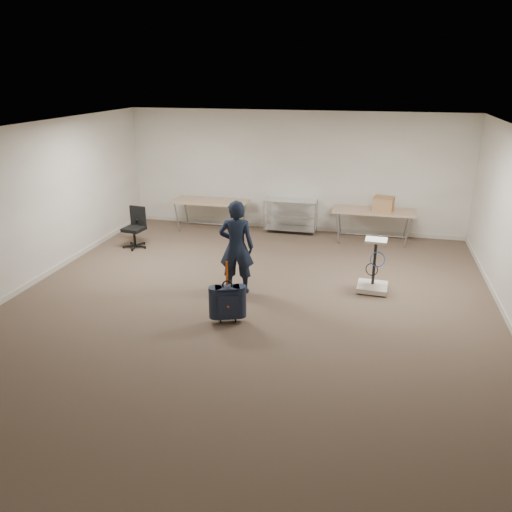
# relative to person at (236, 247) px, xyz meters

# --- Properties ---
(ground) EXTENTS (9.00, 9.00, 0.00)m
(ground) POSITION_rel_person_xyz_m (0.34, -0.62, -0.82)
(ground) COLOR #49362C
(ground) RESTS_ON ground
(room_shell) EXTENTS (8.00, 9.00, 9.00)m
(room_shell) POSITION_rel_person_xyz_m (0.34, 0.76, -0.77)
(room_shell) COLOR beige
(room_shell) RESTS_ON ground
(folding_table_left) EXTENTS (1.80, 0.75, 0.73)m
(folding_table_left) POSITION_rel_person_xyz_m (-1.56, 3.33, -0.14)
(folding_table_left) COLOR #9E8160
(folding_table_left) RESTS_ON ground
(folding_table_right) EXTENTS (1.80, 0.75, 0.73)m
(folding_table_right) POSITION_rel_person_xyz_m (2.24, 3.33, -0.14)
(folding_table_right) COLOR #9E8160
(folding_table_right) RESTS_ON ground
(wire_shelf) EXTENTS (1.22, 0.47, 0.80)m
(wire_shelf) POSITION_rel_person_xyz_m (0.34, 3.58, -0.38)
(wire_shelf) COLOR silver
(wire_shelf) RESTS_ON ground
(person) EXTENTS (0.64, 0.46, 1.63)m
(person) POSITION_rel_person_xyz_m (0.00, 0.00, 0.00)
(person) COLOR black
(person) RESTS_ON ground
(suitcase) EXTENTS (0.41, 0.32, 0.99)m
(suitcase) POSITION_rel_person_xyz_m (0.17, -1.15, -0.48)
(suitcase) COLOR #161C32
(suitcase) RESTS_ON ground
(office_chair) EXTENTS (0.53, 0.53, 0.88)m
(office_chair) POSITION_rel_person_xyz_m (-2.78, 1.77, -0.55)
(office_chair) COLOR black
(office_chair) RESTS_ON ground
(equipment_cart) EXTENTS (0.54, 0.54, 0.95)m
(equipment_cart) POSITION_rel_person_xyz_m (2.30, 0.57, -0.57)
(equipment_cart) COLOR beige
(equipment_cart) RESTS_ON ground
(cardboard_box) EXTENTS (0.48, 0.40, 0.32)m
(cardboard_box) POSITION_rel_person_xyz_m (2.44, 3.33, 0.07)
(cardboard_box) COLOR #9C6F48
(cardboard_box) RESTS_ON folding_table_right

